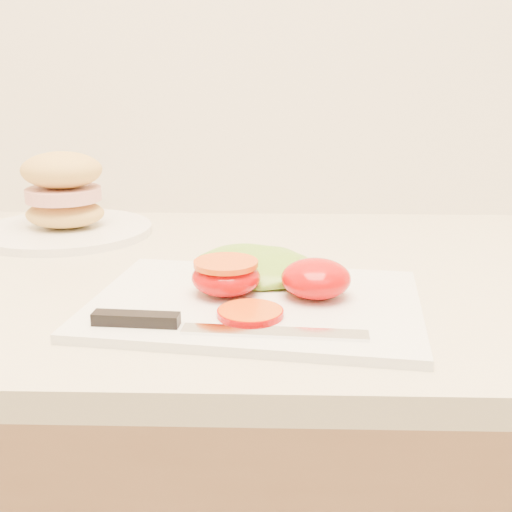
{
  "coord_description": "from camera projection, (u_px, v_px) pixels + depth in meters",
  "views": [
    {
      "loc": [
        -0.51,
        0.9,
        1.18
      ],
      "look_at": [
        -0.53,
        1.55,
        0.99
      ],
      "focal_mm": 45.0,
      "sensor_mm": 36.0,
      "label": 1
    }
  ],
  "objects": [
    {
      "name": "sandwich_plate",
      "position": [
        65.0,
        205.0,
        0.97
      ],
      "size": [
        0.26,
        0.26,
        0.13
      ],
      "rotation": [
        0.0,
        0.0,
        0.3
      ],
      "color": "white",
      "rests_on": "counter"
    },
    {
      "name": "tomato_half_dome",
      "position": [
        316.0,
        278.0,
        0.68
      ],
      "size": [
        0.08,
        0.08,
        0.04
      ],
      "primitive_type": "ellipsoid",
      "color": "#C10905",
      "rests_on": "cutting_board"
    },
    {
      "name": "lettuce_leaf_0",
      "position": [
        254.0,
        266.0,
        0.75
      ],
      "size": [
        0.17,
        0.15,
        0.03
      ],
      "primitive_type": "ellipsoid",
      "rotation": [
        0.0,
        0.0,
        -0.39
      ],
      "color": "#70BA31",
      "rests_on": "cutting_board"
    },
    {
      "name": "tomato_half_cut",
      "position": [
        226.0,
        276.0,
        0.69
      ],
      "size": [
        0.08,
        0.08,
        0.04
      ],
      "color": "#C10905",
      "rests_on": "cutting_board"
    },
    {
      "name": "knife",
      "position": [
        189.0,
        324.0,
        0.61
      ],
      "size": [
        0.26,
        0.05,
        0.01
      ],
      "rotation": [
        0.0,
        0.0,
        -0.07
      ],
      "color": "silver",
      "rests_on": "cutting_board"
    },
    {
      "name": "cutting_board",
      "position": [
        256.0,
        304.0,
        0.68
      ],
      "size": [
        0.37,
        0.29,
        0.01
      ],
      "primitive_type": "cube",
      "rotation": [
        0.0,
        0.0,
        -0.13
      ],
      "color": "white",
      "rests_on": "counter"
    },
    {
      "name": "tomato_slice_0",
      "position": [
        250.0,
        313.0,
        0.64
      ],
      "size": [
        0.06,
        0.06,
        0.01
      ],
      "primitive_type": "cylinder",
      "color": "orange",
      "rests_on": "cutting_board"
    }
  ]
}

